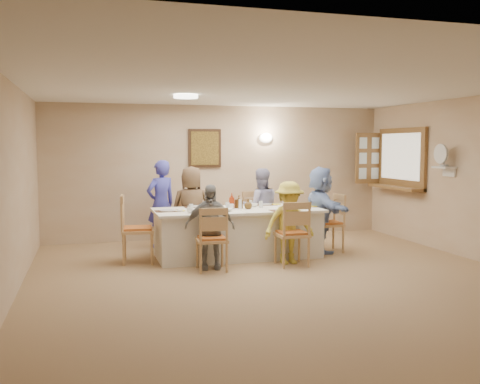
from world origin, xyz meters
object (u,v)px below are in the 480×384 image
object	(u,v)px
chair_front_left	(212,238)
chair_left_end	(138,229)
serving_hatch	(402,159)
chair_back_right	(258,219)
diner_back_left	(192,209)
diner_front_right	(289,223)
diner_front_left	(210,227)
desk_fan	(443,158)
dining_table	(238,233)
chair_back_left	(191,221)
chair_right_end	(328,223)
caregiver	(161,204)
diner_back_right	(260,208)
diner_right_end	(321,209)
chair_front_right	(292,233)
condiment_ketchup	(232,201)

from	to	relation	value
chair_front_left	chair_left_end	world-z (taller)	chair_left_end
serving_hatch	chair_back_right	distance (m)	2.96
diner_back_left	diner_front_right	world-z (taller)	diner_back_left
diner_front_right	diner_front_left	bearing A→B (deg)	174.66
desk_fan	diner_back_left	size ratio (longest dim) A/B	0.21
dining_table	chair_back_left	size ratio (longest dim) A/B	2.69
chair_front_left	chair_right_end	distance (m)	2.29
chair_back_left	caregiver	world-z (taller)	caregiver
diner_back_right	diner_right_end	size ratio (longest dim) A/B	0.96
chair_back_right	chair_front_right	distance (m)	1.60
serving_hatch	condiment_ketchup	size ratio (longest dim) A/B	6.06
caregiver	diner_back_right	bearing A→B (deg)	139.56
diner_right_end	caregiver	size ratio (longest dim) A/B	0.94
chair_front_left	chair_front_right	xyz separation A→B (m)	(1.20, 0.00, 0.02)
chair_back_right	caregiver	size ratio (longest dim) A/B	0.63
desk_fan	diner_front_right	xyz separation A→B (m)	(-2.66, -0.06, -0.94)
diner_front_left	diner_front_right	distance (m)	1.20
chair_back_right	caregiver	xyz separation A→B (m)	(-1.65, 0.35, 0.28)
diner_back_right	diner_front_left	xyz separation A→B (m)	(-1.20, -1.36, -0.08)
chair_front_left	chair_right_end	xyz separation A→B (m)	(2.15, 0.80, 0.02)
desk_fan	diner_back_right	xyz separation A→B (m)	(-2.66, 1.30, -0.87)
serving_hatch	chair_left_end	distance (m)	5.07
chair_left_end	diner_front_right	distance (m)	2.26
chair_right_end	diner_right_end	distance (m)	0.26
chair_front_left	condiment_ketchup	xyz separation A→B (m)	(0.52, 0.85, 0.43)
chair_back_right	diner_back_left	distance (m)	1.23
desk_fan	diner_front_left	size ratio (longest dim) A/B	0.25
diner_front_left	caregiver	bearing A→B (deg)	112.86
diner_front_left	chair_back_left	bearing A→B (deg)	99.04
condiment_ketchup	chair_front_right	bearing A→B (deg)	-51.39
chair_right_end	diner_back_left	world-z (taller)	diner_back_left
chair_front_right	chair_back_right	bearing A→B (deg)	-88.91
condiment_ketchup	diner_back_left	bearing A→B (deg)	129.60
chair_left_end	caregiver	world-z (taller)	caregiver
desk_fan	caregiver	bearing A→B (deg)	157.68
chair_right_end	chair_front_left	bearing A→B (deg)	-68.61
chair_front_right	diner_right_end	xyz separation A→B (m)	(0.82, 0.80, 0.23)
chair_back_right	diner_back_right	bearing A→B (deg)	-100.95
serving_hatch	caregiver	size ratio (longest dim) A/B	1.00
chair_back_right	desk_fan	bearing A→B (deg)	-39.03
chair_left_end	chair_back_right	bearing A→B (deg)	-63.78
caregiver	desk_fan	bearing A→B (deg)	133.13
chair_front_left	chair_back_right	bearing A→B (deg)	-122.80
chair_front_left	chair_right_end	size ratio (longest dim) A/B	0.96
diner_right_end	diner_front_right	bearing A→B (deg)	130.16
diner_front_right	condiment_ketchup	size ratio (longest dim) A/B	4.95
chair_front_right	chair_back_left	bearing A→B (deg)	-52.04
chair_left_end	diner_front_left	bearing A→B (deg)	-119.79
desk_fan	condiment_ketchup	xyz separation A→B (m)	(-3.34, 0.67, -0.67)
chair_front_right	serving_hatch	bearing A→B (deg)	-150.03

